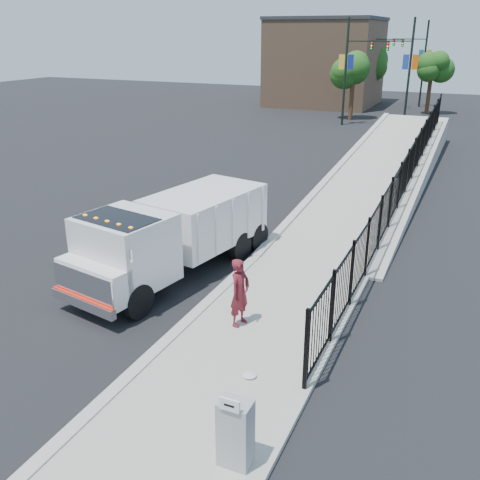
% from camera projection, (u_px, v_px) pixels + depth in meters
% --- Properties ---
extents(ground, '(120.00, 120.00, 0.00)m').
position_uv_depth(ground, '(198.00, 315.00, 14.13)').
color(ground, black).
rests_on(ground, ground).
extents(sidewalk, '(3.55, 12.00, 0.12)m').
position_uv_depth(sidewalk, '(233.00, 371.00, 11.68)').
color(sidewalk, '#9E998E').
rests_on(sidewalk, ground).
extents(curb, '(0.30, 12.00, 0.16)m').
position_uv_depth(curb, '(158.00, 351.00, 12.40)').
color(curb, '#ADAAA3').
rests_on(curb, ground).
extents(ramp, '(3.95, 24.06, 3.19)m').
position_uv_depth(ramp, '(386.00, 180.00, 26.93)').
color(ramp, '#9E998E').
rests_on(ramp, ground).
extents(iron_fence, '(0.10, 28.00, 1.80)m').
position_uv_depth(iron_fence, '(405.00, 185.00, 22.66)').
color(iron_fence, black).
rests_on(iron_fence, ground).
extents(truck, '(3.59, 7.48, 2.46)m').
position_uv_depth(truck, '(171.00, 233.00, 15.94)').
color(truck, black).
rests_on(truck, ground).
extents(worker, '(0.54, 0.71, 1.76)m').
position_uv_depth(worker, '(240.00, 292.00, 13.14)').
color(worker, maroon).
rests_on(worker, sidewalk).
extents(utility_cabinet, '(0.55, 0.40, 1.25)m').
position_uv_depth(utility_cabinet, '(235.00, 433.00, 8.91)').
color(utility_cabinet, gray).
rests_on(utility_cabinet, sidewalk).
extents(arrow_sign, '(0.35, 0.04, 0.22)m').
position_uv_depth(arrow_sign, '(230.00, 405.00, 8.45)').
color(arrow_sign, white).
rests_on(arrow_sign, utility_cabinet).
extents(debris, '(0.30, 0.30, 0.08)m').
position_uv_depth(debris, '(250.00, 375.00, 11.39)').
color(debris, silver).
rests_on(debris, sidewalk).
extents(light_pole_0, '(3.77, 0.22, 8.00)m').
position_uv_depth(light_pole_0, '(350.00, 68.00, 41.10)').
color(light_pole_0, black).
rests_on(light_pole_0, ground).
extents(light_pole_1, '(3.78, 0.22, 8.00)m').
position_uv_depth(light_pole_1, '(406.00, 68.00, 41.16)').
color(light_pole_1, black).
rests_on(light_pole_1, ground).
extents(light_pole_2, '(3.77, 0.22, 8.00)m').
position_uv_depth(light_pole_2, '(371.00, 61.00, 50.84)').
color(light_pole_2, black).
rests_on(light_pole_2, ground).
extents(light_pole_3, '(3.78, 0.22, 8.00)m').
position_uv_depth(light_pole_3, '(421.00, 60.00, 51.66)').
color(light_pole_3, black).
rests_on(light_pole_3, ground).
extents(tree_0, '(2.67, 2.67, 5.34)m').
position_uv_depth(tree_0, '(354.00, 71.00, 43.75)').
color(tree_0, '#382314').
rests_on(tree_0, ground).
extents(tree_1, '(2.06, 2.06, 5.03)m').
position_uv_depth(tree_1, '(432.00, 69.00, 47.05)').
color(tree_1, '#382314').
rests_on(tree_1, ground).
extents(tree_2, '(3.21, 3.21, 5.60)m').
position_uv_depth(tree_2, '(371.00, 63.00, 54.10)').
color(tree_2, '#382314').
rests_on(tree_2, ground).
extents(building, '(10.00, 10.00, 8.00)m').
position_uv_depth(building, '(326.00, 63.00, 53.51)').
color(building, '#8C664C').
rests_on(building, ground).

